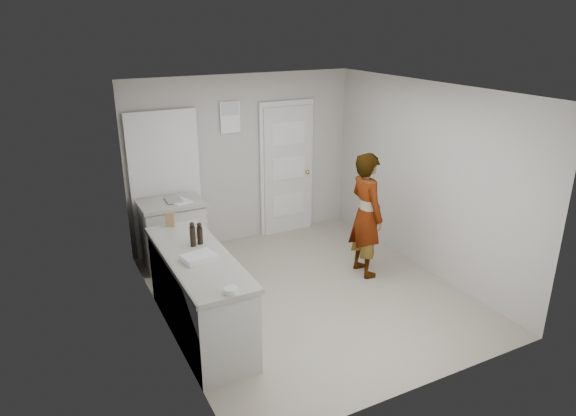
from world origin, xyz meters
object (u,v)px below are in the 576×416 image
person (366,215)px  oil_cruet_a (200,234)px  spice_jar (195,235)px  cake_mix_box (170,219)px  baking_dish (199,257)px  egg_bowl (231,290)px  oil_cruet_b (193,235)px

person → oil_cruet_a: (-2.27, -0.10, 0.21)m
person → oil_cruet_a: size_ratio=6.70×
spice_jar → cake_mix_box: bearing=107.6°
oil_cruet_a → baking_dish: bearing=-110.5°
spice_jar → person: bearing=-1.6°
egg_bowl → cake_mix_box: bearing=92.0°
cake_mix_box → oil_cruet_b: 0.67m
cake_mix_box → baking_dish: size_ratio=0.48×
cake_mix_box → egg_bowl: (0.06, -1.80, -0.06)m
oil_cruet_b → baking_dish: size_ratio=0.77×
oil_cruet_a → oil_cruet_b: bearing=-164.8°
spice_jar → oil_cruet_b: 0.23m
cake_mix_box → spice_jar: 0.51m
oil_cruet_a → egg_bowl: size_ratio=1.95×
oil_cruet_a → oil_cruet_b: 0.09m
oil_cruet_b → cake_mix_box: bearing=95.9°
person → oil_cruet_b: 2.37m
oil_cruet_b → egg_bowl: 1.14m
oil_cruet_b → egg_bowl: oil_cruet_b is taller
oil_cruet_a → baking_dish: 0.41m
spice_jar → oil_cruet_b: oil_cruet_b is taller
spice_jar → baking_dish: (-0.14, -0.54, -0.01)m
oil_cruet_b → baking_dish: 0.37m
egg_bowl → baking_dish: bearing=93.4°
oil_cruet_a → cake_mix_box: bearing=103.6°
spice_jar → oil_cruet_a: (0.00, -0.16, 0.08)m
person → egg_bowl: person is taller
person → cake_mix_box: person is taller
baking_dish → egg_bowl: bearing=-86.6°
person → spice_jar: (-2.27, 0.06, 0.14)m
cake_mix_box → egg_bowl: 1.80m
cake_mix_box → egg_bowl: cake_mix_box is taller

